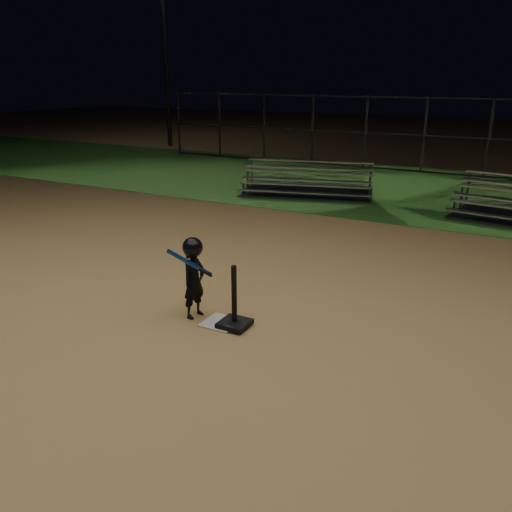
% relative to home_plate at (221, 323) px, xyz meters
% --- Properties ---
extents(ground, '(80.00, 80.00, 0.00)m').
position_rel_home_plate_xyz_m(ground, '(0.00, 0.00, -0.01)').
color(ground, tan).
rests_on(ground, ground).
extents(grass_strip, '(60.00, 8.00, 0.01)m').
position_rel_home_plate_xyz_m(grass_strip, '(0.00, 10.00, -0.01)').
color(grass_strip, '#22501A').
rests_on(grass_strip, ground).
extents(home_plate, '(0.45, 0.45, 0.02)m').
position_rel_home_plate_xyz_m(home_plate, '(0.00, 0.00, 0.00)').
color(home_plate, beige).
rests_on(home_plate, ground).
extents(batting_tee, '(0.38, 0.38, 0.84)m').
position_rel_home_plate_xyz_m(batting_tee, '(0.21, -0.00, 0.17)').
color(batting_tee, black).
rests_on(batting_tee, home_plate).
extents(child_batter, '(0.47, 0.57, 1.13)m').
position_rel_home_plate_xyz_m(child_batter, '(-0.43, 0.03, 0.59)').
color(child_batter, black).
rests_on(child_batter, ground).
extents(bleacher_left, '(3.86, 2.55, 0.87)m').
position_rel_home_plate_xyz_m(bleacher_left, '(-2.11, 8.00, 0.17)').
color(bleacher_left, silver).
rests_on(bleacher_left, ground).
extents(backstop_fence, '(20.08, 0.08, 2.50)m').
position_rel_home_plate_xyz_m(backstop_fence, '(0.00, 13.00, 1.24)').
color(backstop_fence, '#38383D').
rests_on(backstop_fence, ground).
extents(light_pole_left, '(0.90, 0.53, 8.30)m').
position_rel_home_plate_xyz_m(light_pole_left, '(-12.00, 14.94, 4.93)').
color(light_pole_left, '#2D2D30').
rests_on(light_pole_left, ground).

